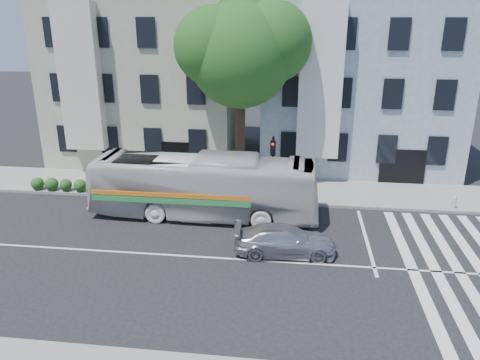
% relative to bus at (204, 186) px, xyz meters
% --- Properties ---
extents(ground, '(120.00, 120.00, 0.00)m').
position_rel_bus_xyz_m(ground, '(1.28, -4.20, -1.57)').
color(ground, black).
rests_on(ground, ground).
extents(sidewalk_far, '(80.00, 4.00, 0.15)m').
position_rel_bus_xyz_m(sidewalk_far, '(1.28, 3.80, -1.50)').
color(sidewalk_far, gray).
rests_on(sidewalk_far, ground).
extents(building_left, '(12.00, 10.00, 11.00)m').
position_rel_bus_xyz_m(building_left, '(-5.72, 10.80, 3.93)').
color(building_left, '#9CA388').
rests_on(building_left, ground).
extents(building_right, '(12.00, 10.00, 11.00)m').
position_rel_bus_xyz_m(building_right, '(8.28, 10.80, 3.93)').
color(building_right, '#8898A2').
rests_on(building_right, ground).
extents(street_tree, '(7.30, 5.90, 11.10)m').
position_rel_bus_xyz_m(street_tree, '(1.34, 4.53, 6.26)').
color(street_tree, '#2D2116').
rests_on(street_tree, ground).
extents(bus, '(2.89, 11.36, 3.15)m').
position_rel_bus_xyz_m(bus, '(0.00, 0.00, 0.00)').
color(bus, silver).
rests_on(bus, ground).
extents(sedan, '(2.02, 4.40, 1.25)m').
position_rel_bus_xyz_m(sedan, '(4.14, -3.46, -0.95)').
color(sedan, silver).
rests_on(sedan, ground).
extents(hedge, '(8.24, 3.81, 0.70)m').
position_rel_bus_xyz_m(hedge, '(-5.85, 2.10, -1.07)').
color(hedge, '#2B561C').
rests_on(hedge, sidewalk_far).
extents(traffic_signal, '(0.38, 0.51, 3.75)m').
position_rel_bus_xyz_m(traffic_signal, '(3.28, 1.74, 0.85)').
color(traffic_signal, black).
rests_on(traffic_signal, ground).
extents(fire_hydrant, '(0.37, 0.21, 0.66)m').
position_rel_bus_xyz_m(fire_hydrant, '(12.66, 2.21, -1.09)').
color(fire_hydrant, beige).
rests_on(fire_hydrant, sidewalk_far).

